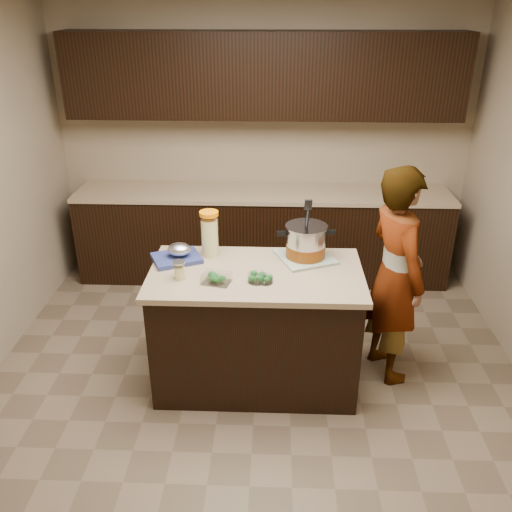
{
  "coord_description": "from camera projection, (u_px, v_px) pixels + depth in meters",
  "views": [
    {
      "loc": [
        0.13,
        -3.27,
        2.59
      ],
      "look_at": [
        0.0,
        0.0,
        1.02
      ],
      "focal_mm": 38.0,
      "sensor_mm": 36.0,
      "label": 1
    }
  ],
  "objects": [
    {
      "name": "lemonade_pitcher",
      "position": [
        210.0,
        235.0,
        3.86
      ],
      "size": [
        0.18,
        0.18,
        0.33
      ],
      "rotation": [
        0.0,
        0.0,
        0.37
      ],
      "color": "#E4E08B",
      "rests_on": "island"
    },
    {
      "name": "broccoli_tub_left",
      "position": [
        265.0,
        279.0,
        3.54
      ],
      "size": [
        0.1,
        0.1,
        0.05
      ],
      "rotation": [
        0.0,
        0.0,
        0.01
      ],
      "color": "silver",
      "rests_on": "island"
    },
    {
      "name": "ground_plane",
      "position": [
        256.0,
        378.0,
        4.07
      ],
      "size": [
        4.0,
        4.0,
        0.0
      ],
      "primitive_type": "plane",
      "color": "brown",
      "rests_on": "ground"
    },
    {
      "name": "blue_tray",
      "position": [
        178.0,
        255.0,
        3.83
      ],
      "size": [
        0.4,
        0.37,
        0.12
      ],
      "rotation": [
        0.0,
        0.0,
        0.43
      ],
      "color": "navy",
      "rests_on": "island"
    },
    {
      "name": "stock_pot",
      "position": [
        306.0,
        243.0,
        3.82
      ],
      "size": [
        0.42,
        0.33,
        0.42
      ],
      "rotation": [
        0.0,
        0.0,
        0.1
      ],
      "color": "#B7B7BC",
      "rests_on": "dish_towel"
    },
    {
      "name": "mason_jar",
      "position": [
        179.0,
        270.0,
        3.57
      ],
      "size": [
        0.09,
        0.09,
        0.13
      ],
      "rotation": [
        0.0,
        0.0,
        -0.16
      ],
      "color": "#E4E08B",
      "rests_on": "island"
    },
    {
      "name": "dish_towel",
      "position": [
        305.0,
        257.0,
        3.87
      ],
      "size": [
        0.47,
        0.47,
        0.02
      ],
      "primitive_type": "cube",
      "rotation": [
        0.0,
        0.0,
        0.39
      ],
      "color": "#4E7552",
      "rests_on": "island"
    },
    {
      "name": "broccoli_tub_rect",
      "position": [
        216.0,
        279.0,
        3.53
      ],
      "size": [
        0.2,
        0.17,
        0.06
      ],
      "rotation": [
        0.0,
        0.0,
        -0.23
      ],
      "color": "silver",
      "rests_on": "island"
    },
    {
      "name": "broccoli_tub_right",
      "position": [
        257.0,
        278.0,
        3.55
      ],
      "size": [
        0.15,
        0.15,
        0.06
      ],
      "rotation": [
        0.0,
        0.0,
        0.27
      ],
      "color": "silver",
      "rests_on": "island"
    },
    {
      "name": "back_cabinets",
      "position": [
        263.0,
        186.0,
        5.23
      ],
      "size": [
        3.6,
        0.63,
        2.33
      ],
      "color": "black",
      "rests_on": "ground"
    },
    {
      "name": "person",
      "position": [
        395.0,
        276.0,
        3.83
      ],
      "size": [
        0.56,
        0.68,
        1.61
      ],
      "primitive_type": "imported",
      "rotation": [
        0.0,
        0.0,
        1.91
      ],
      "color": "gray",
      "rests_on": "ground"
    },
    {
      "name": "room_shell",
      "position": [
        256.0,
        154.0,
        3.33
      ],
      "size": [
        4.04,
        4.04,
        2.72
      ],
      "color": "tan",
      "rests_on": "ground"
    },
    {
      "name": "island",
      "position": [
        256.0,
        327.0,
        3.88
      ],
      "size": [
        1.46,
        0.81,
        0.9
      ],
      "color": "black",
      "rests_on": "ground"
    }
  ]
}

